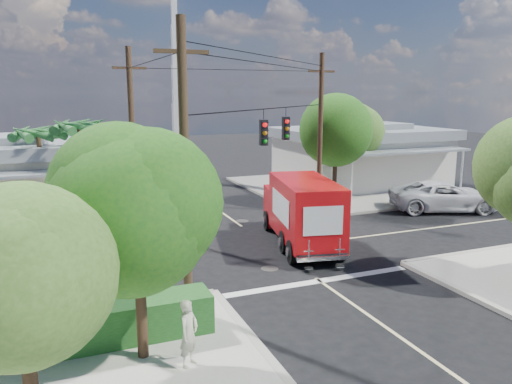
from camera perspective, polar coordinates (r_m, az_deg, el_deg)
ground at (r=22.52m, az=1.92°, el=-6.43°), size 120.00×120.00×0.00m
sidewalk_ne at (r=36.87m, az=10.56°, el=0.50°), size 14.12×14.12×0.14m
sidewalk_nw at (r=31.29m, az=-25.41°, el=-2.34°), size 14.12×14.12×0.14m
road_markings at (r=21.25m, az=3.55°, el=-7.53°), size 32.00×32.00×0.01m
building_ne at (r=38.31m, az=11.86°, el=4.26°), size 11.80×10.20×4.50m
radio_tower at (r=40.67m, az=-9.02°, el=9.46°), size 0.80×0.80×17.00m
tree_sw_front at (r=12.43m, az=-13.49°, el=-0.73°), size 3.88×3.78×6.03m
tree_sw_back at (r=10.03m, az=-25.48°, el=-7.01°), size 3.56×3.42×5.41m
tree_ne_front at (r=30.87m, az=9.20°, el=7.28°), size 4.21×4.14×6.66m
tree_ne_back at (r=34.15m, az=11.02°, el=6.61°), size 3.77×3.66×5.82m
palm_nw_front at (r=27.18m, az=-19.52°, el=6.84°), size 3.01×3.08×5.59m
palm_nw_back at (r=28.68m, az=-23.62°, el=6.00°), size 3.01×3.08×5.19m
utility_poles at (r=22.48m, az=-3.38°, el=5.71°), size 12.00×10.68×9.00m
picket_fence at (r=15.32m, az=-17.06°, el=-12.99°), size 5.94×0.06×1.00m
hedge_sw at (r=14.58m, az=-17.57°, el=-14.28°), size 6.20×1.20×1.10m
vending_boxes at (r=30.58m, az=8.37°, el=-0.45°), size 1.90×0.50×1.10m
delivery_truck at (r=22.69m, az=5.21°, el=-2.18°), size 3.61×7.48×3.12m
parked_car at (r=31.35m, az=20.76°, el=-0.45°), size 6.86×4.92×1.73m
pedestrian at (r=12.95m, az=-7.69°, el=-15.68°), size 0.74×0.74×1.73m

